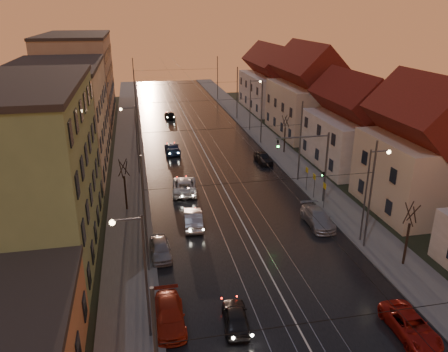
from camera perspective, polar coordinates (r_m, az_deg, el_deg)
ground at (r=27.63m, az=10.45°, el=-20.26°), size 160.00×160.00×0.00m
road at (r=62.32m, az=-3.08°, el=4.11°), size 16.00×120.00×0.04m
sidewalk_left at (r=61.71m, az=-12.32°, el=3.53°), size 4.00×120.00×0.15m
sidewalk_right at (r=64.47m, az=5.76°, el=4.66°), size 4.00×120.00×0.15m
tram_rail_0 at (r=62.04m, az=-5.10°, el=4.01°), size 0.06×120.00×0.03m
tram_rail_1 at (r=62.21m, az=-3.79°, el=4.10°), size 0.06×120.00×0.03m
tram_rail_2 at (r=62.43m, az=-2.38°, el=4.18°), size 0.06×120.00×0.03m
tram_rail_3 at (r=62.66m, az=-1.09°, el=4.26°), size 0.06×120.00×0.03m
apartment_left_1 at (r=36.07m, az=-25.02°, el=0.23°), size 10.00×18.00×13.00m
apartment_left_2 at (r=55.08m, az=-20.65°, el=6.97°), size 10.00×20.00×12.00m
apartment_left_3 at (r=78.30m, az=-18.33°, el=11.81°), size 10.00×24.00×14.00m
house_right_1 at (r=44.46m, az=24.38°, el=2.58°), size 8.67×10.20×10.80m
house_right_2 at (r=55.24m, az=16.63°, el=6.03°), size 9.18×12.24×9.20m
house_right_3 at (r=68.24m, az=10.90°, el=10.25°), size 9.18×14.28×11.50m
house_right_4 at (r=85.05m, az=6.27°, el=12.04°), size 9.18×16.32×10.00m
catenary_pole_l_1 at (r=31.12m, az=-10.28°, el=-5.22°), size 0.16×0.16×9.00m
catenary_pole_r_1 at (r=35.61m, az=18.55°, el=-2.57°), size 0.16×0.16×9.00m
catenary_pole_l_2 at (r=45.10m, az=-10.94°, el=3.08°), size 0.16×0.16×9.00m
catenary_pole_r_2 at (r=48.31m, az=9.92°, el=4.35°), size 0.16×0.16×9.00m
catenary_pole_l_3 at (r=59.58m, az=-11.29°, el=7.41°), size 0.16×0.16×9.00m
catenary_pole_r_3 at (r=62.04m, az=4.93°, el=8.26°), size 0.16×0.16×9.00m
catenary_pole_l_4 at (r=74.27m, az=-11.50°, el=10.03°), size 0.16×0.16×9.00m
catenary_pole_r_4 at (r=76.26m, az=1.73°, el=10.71°), size 0.16×0.16×9.00m
catenary_pole_l_5 at (r=92.02m, az=-11.67°, el=12.07°), size 0.16×0.16×9.00m
catenary_pole_r_5 at (r=93.63m, az=-0.85°, el=12.63°), size 0.16×0.16×9.00m
street_lamp_0 at (r=24.81m, az=-10.96°, el=-11.54°), size 1.75×0.32×8.00m
street_lamp_1 at (r=36.51m, az=18.55°, el=-1.33°), size 1.75×0.32×8.00m
street_lamp_2 at (r=50.76m, az=-11.71°, el=5.48°), size 1.75×0.32×8.00m
street_lamp_3 at (r=68.69m, az=3.70°, el=9.86°), size 1.75×0.32×8.00m
traffic_light_mast at (r=42.78m, az=12.03°, el=2.15°), size 5.30×0.32×7.20m
bare_tree_0 at (r=42.04m, az=-12.80°, el=-1.33°), size 1.09×1.09×5.11m
bare_tree_1 at (r=35.01m, az=22.85°, el=-7.24°), size 1.09×1.09×5.11m
bare_tree_2 at (r=58.47m, az=7.95°, el=5.31°), size 1.09×1.09×5.11m
driving_car_0 at (r=27.76m, az=1.52°, el=-17.93°), size 1.90×3.85×1.26m
driving_car_1 at (r=38.86m, az=-4.04°, el=-5.58°), size 1.90×4.52×1.45m
driving_car_2 at (r=45.99m, az=-5.20°, el=-1.24°), size 2.99×5.58×1.49m
driving_car_3 at (r=58.85m, az=-6.77°, el=3.64°), size 1.94×4.70×1.36m
driving_car_4 at (r=78.11m, az=-7.10°, el=7.92°), size 1.87×3.93×1.30m
parked_left_2 at (r=28.05m, az=-7.17°, el=-17.56°), size 1.84×4.52×1.31m
parked_left_3 at (r=34.70m, az=-8.32°, el=-9.37°), size 1.70×3.95×1.33m
parked_right_0 at (r=29.34m, az=23.17°, el=-17.50°), size 2.08×4.44×1.23m
parked_right_1 at (r=39.85m, az=12.14°, el=-5.36°), size 2.08×4.88×1.40m
parked_right_2 at (r=54.88m, az=5.15°, el=2.41°), size 1.80×4.04×1.35m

